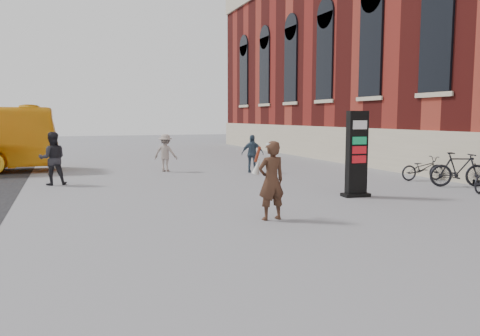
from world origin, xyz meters
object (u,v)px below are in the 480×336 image
object	(u,v)px
bike_5	(459,170)
pedestrian_a	(53,159)
info_pylon	(357,154)
pedestrian_c	(253,154)
woman	(271,180)
bike_6	(423,168)
pedestrian_b	(166,153)

from	to	relation	value
bike_5	pedestrian_a	bearing A→B (deg)	89.40
bike_5	info_pylon	bearing A→B (deg)	117.39
pedestrian_a	info_pylon	bearing A→B (deg)	143.66
pedestrian_c	bike_5	xyz separation A→B (m)	(4.93, -6.11, -0.21)
woman	bike_5	bearing A→B (deg)	-168.17
info_pylon	bike_6	bearing A→B (deg)	29.81
pedestrian_b	bike_5	distance (m)	11.32
pedestrian_a	pedestrian_b	distance (m)	5.10
woman	pedestrian_a	xyz separation A→B (m)	(-4.73, 7.57, -0.01)
pedestrian_c	bike_6	distance (m)	6.64
bike_6	bike_5	bearing A→B (deg)	-171.83
info_pylon	pedestrian_c	size ratio (longest dim) A/B	1.58
info_pylon	pedestrian_a	size ratio (longest dim) A/B	1.37
pedestrian_a	pedestrian_c	bearing A→B (deg)	-175.50
pedestrian_a	bike_6	bearing A→B (deg)	162.17
woman	bike_6	size ratio (longest dim) A/B	1.06
pedestrian_c	bike_6	size ratio (longest dim) A/B	0.94
bike_5	bike_6	size ratio (longest dim) A/B	1.14
woman	pedestrian_c	size ratio (longest dim) A/B	1.13
pedestrian_b	bike_6	distance (m)	10.25
info_pylon	woman	size ratio (longest dim) A/B	1.39
info_pylon	bike_6	size ratio (longest dim) A/B	1.48
pedestrian_a	bike_6	distance (m)	13.14
pedestrian_c	bike_6	bearing A→B (deg)	163.66
info_pylon	pedestrian_c	distance (m)	6.59
woman	bike_5	size ratio (longest dim) A/B	0.93
woman	bike_6	world-z (taller)	woman
woman	pedestrian_b	size ratio (longest dim) A/B	1.12
pedestrian_a	bike_5	size ratio (longest dim) A/B	0.94
pedestrian_a	pedestrian_b	bearing A→B (deg)	-152.12
pedestrian_b	pedestrian_c	world-z (taller)	pedestrian_b
info_pylon	pedestrian_c	world-z (taller)	info_pylon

